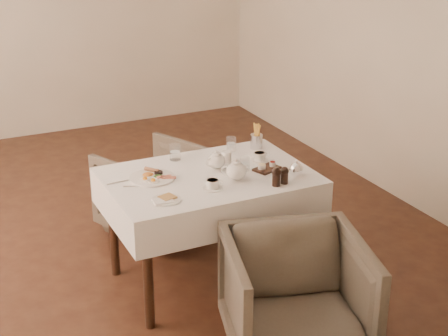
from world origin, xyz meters
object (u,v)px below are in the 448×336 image
table (208,192)px  breakfast_plate (152,177)px  armchair_near (296,299)px  teapot_centre (216,160)px  armchair_far (156,190)px

table → breakfast_plate: (-0.34, 0.10, 0.13)m
armchair_near → breakfast_plate: bearing=129.4°
breakfast_plate → teapot_centre: 0.43m
table → armchair_near: 0.97m
table → armchair_far: table is taller
table → armchair_near: bearing=-83.4°
table → breakfast_plate: breakfast_plate is taller
armchair_far → breakfast_plate: breakfast_plate is taller
table → teapot_centre: size_ratio=8.06×
teapot_centre → table: bearing=-159.3°
armchair_far → teapot_centre: (0.14, -0.77, 0.49)m
table → armchair_far: (-0.05, 0.84, -0.31)m
table → armchair_far: bearing=93.6°
armchair_near → breakfast_plate: size_ratio=2.69×
breakfast_plate → teapot_centre: bearing=-14.3°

